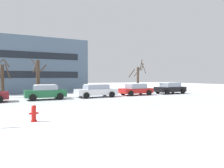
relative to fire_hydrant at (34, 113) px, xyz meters
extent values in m
plane|color=white|center=(-1.02, 1.56, -0.44)|extent=(120.00, 120.00, 0.00)
cube|color=silver|center=(-1.02, 4.65, -0.44)|extent=(80.00, 8.18, 0.00)
cylinder|color=red|center=(0.00, 0.00, -0.41)|extent=(0.30, 0.30, 0.06)
cylinder|color=red|center=(0.00, 0.00, -0.06)|extent=(0.22, 0.22, 0.64)
sphere|color=red|center=(0.00, 0.00, 0.30)|extent=(0.21, 0.21, 0.21)
cylinder|color=red|center=(-0.16, 0.00, -0.03)|extent=(0.12, 0.09, 0.09)
cylinder|color=red|center=(0.16, 0.00, -0.03)|extent=(0.12, 0.09, 0.09)
sphere|color=white|center=(0.00, 0.00, 0.36)|extent=(0.15, 0.15, 0.15)
cylinder|color=black|center=(-1.79, 10.88, -0.12)|extent=(0.64, 0.22, 0.64)
cube|color=#1E6038|center=(2.16, 10.02, 0.17)|extent=(3.85, 1.77, 0.68)
cube|color=#8C99A8|center=(2.16, 10.02, 0.74)|extent=(2.12, 1.62, 0.46)
cube|color=white|center=(2.16, 10.02, 1.00)|extent=(1.93, 1.49, 0.06)
cylinder|color=black|center=(3.40, 10.92, -0.12)|extent=(0.64, 0.22, 0.64)
cylinder|color=black|center=(3.41, 9.13, -0.12)|extent=(0.64, 0.22, 0.64)
cylinder|color=black|center=(0.90, 10.90, -0.12)|extent=(0.64, 0.22, 0.64)
cylinder|color=black|center=(0.92, 9.12, -0.12)|extent=(0.64, 0.22, 0.64)
cube|color=white|center=(7.49, 9.87, 0.15)|extent=(4.55, 1.84, 0.65)
cube|color=#8C99A8|center=(7.49, 9.87, 0.71)|extent=(2.51, 1.68, 0.46)
cube|color=white|center=(7.49, 9.87, 0.97)|extent=(2.28, 1.55, 0.06)
cylinder|color=black|center=(8.96, 10.81, -0.12)|extent=(0.64, 0.22, 0.64)
cylinder|color=black|center=(8.97, 8.96, -0.12)|extent=(0.64, 0.22, 0.64)
cylinder|color=black|center=(6.01, 10.79, -0.12)|extent=(0.64, 0.22, 0.64)
cylinder|color=black|center=(6.02, 8.94, -0.12)|extent=(0.64, 0.22, 0.64)
cube|color=red|center=(12.82, 10.03, 0.11)|extent=(4.05, 1.76, 0.57)
cube|color=#8C99A8|center=(12.82, 10.03, 0.67)|extent=(2.23, 1.61, 0.55)
cube|color=white|center=(12.82, 10.03, 0.97)|extent=(2.03, 1.49, 0.06)
cylinder|color=black|center=(14.12, 10.93, -0.12)|extent=(0.64, 0.22, 0.64)
cylinder|color=black|center=(14.13, 9.15, -0.12)|extent=(0.64, 0.22, 0.64)
cylinder|color=black|center=(11.50, 10.91, -0.12)|extent=(0.64, 0.22, 0.64)
cylinder|color=black|center=(11.51, 9.13, -0.12)|extent=(0.64, 0.22, 0.64)
cube|color=black|center=(18.14, 9.80, 0.15)|extent=(4.15, 1.83, 0.65)
cube|color=#8C99A8|center=(18.14, 9.80, 0.75)|extent=(2.29, 1.68, 0.54)
cube|color=white|center=(18.14, 9.80, 1.05)|extent=(2.08, 1.55, 0.06)
cylinder|color=black|center=(19.48, 10.73, -0.12)|extent=(0.64, 0.22, 0.64)
cylinder|color=black|center=(19.50, 8.88, -0.12)|extent=(0.64, 0.22, 0.64)
cylinder|color=black|center=(16.79, 10.71, -0.12)|extent=(0.64, 0.22, 0.64)
cylinder|color=black|center=(16.81, 8.87, -0.12)|extent=(0.64, 0.22, 0.64)
cylinder|color=#423326|center=(14.60, 12.22, 1.34)|extent=(0.30, 0.30, 3.56)
cylinder|color=#423326|center=(15.17, 11.96, 3.17)|extent=(0.63, 1.21, 0.87)
cylinder|color=#423326|center=(14.12, 12.98, 2.33)|extent=(1.63, 1.10, 1.20)
cylinder|color=#423326|center=(15.03, 12.10, 3.38)|extent=(0.38, 0.97, 1.50)
cylinder|color=#423326|center=(15.10, 11.54, 2.96)|extent=(1.45, 1.08, 1.39)
cylinder|color=#423326|center=(14.73, 12.60, 2.44)|extent=(0.85, 0.36, 1.21)
cylinder|color=#423326|center=(-1.61, 13.81, 1.33)|extent=(0.34, 0.34, 3.53)
cylinder|color=#423326|center=(-1.10, 13.58, 2.36)|extent=(0.62, 1.17, 1.64)
cylinder|color=#423326|center=(-1.22, 13.54, 3.26)|extent=(0.69, 0.91, 0.87)
cylinder|color=#423326|center=(1.73, 12.04, 1.56)|extent=(0.39, 0.39, 4.00)
cylinder|color=#423326|center=(1.44, 11.71, 3.10)|extent=(0.80, 0.73, 1.08)
cylinder|color=#423326|center=(1.49, 12.24, 2.75)|extent=(0.60, 0.70, 1.01)
cylinder|color=#423326|center=(2.25, 12.32, 2.66)|extent=(0.71, 1.17, 0.90)
cube|color=slate|center=(1.78, 23.29, 3.38)|extent=(15.46, 10.92, 7.63)
cube|color=white|center=(1.78, 23.29, 7.24)|extent=(15.15, 10.70, 0.10)
cube|color=black|center=(1.78, 17.81, 2.11)|extent=(12.37, 0.04, 0.90)
cube|color=black|center=(1.78, 17.81, 4.65)|extent=(12.37, 0.04, 0.90)
camera|label=1|loc=(-1.13, -10.61, 1.76)|focal=32.53mm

